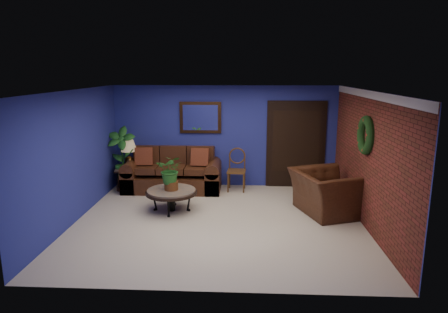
{
  "coord_description": "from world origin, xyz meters",
  "views": [
    {
      "loc": [
        0.47,
        -7.25,
        2.87
      ],
      "look_at": [
        0.08,
        0.55,
        1.17
      ],
      "focal_mm": 32.0,
      "sensor_mm": 36.0,
      "label": 1
    }
  ],
  "objects_px": {
    "end_table": "(130,172)",
    "armchair": "(326,193)",
    "sofa": "(173,175)",
    "table_lamp": "(129,150)",
    "coffee_table": "(171,192)",
    "side_chair": "(237,167)"
  },
  "relations": [
    {
      "from": "coffee_table",
      "to": "side_chair",
      "type": "distance_m",
      "value": 2.06
    },
    {
      "from": "sofa",
      "to": "armchair",
      "type": "xyz_separation_m",
      "value": [
        3.39,
        -1.5,
        0.09
      ]
    },
    {
      "from": "sofa",
      "to": "coffee_table",
      "type": "height_order",
      "value": "sofa"
    },
    {
      "from": "sofa",
      "to": "coffee_table",
      "type": "xyz_separation_m",
      "value": [
        0.23,
        -1.53,
        0.05
      ]
    },
    {
      "from": "sofa",
      "to": "table_lamp",
      "type": "bearing_deg",
      "value": -177.97
    },
    {
      "from": "sofa",
      "to": "table_lamp",
      "type": "height_order",
      "value": "table_lamp"
    },
    {
      "from": "coffee_table",
      "to": "armchair",
      "type": "distance_m",
      "value": 3.16
    },
    {
      "from": "coffee_table",
      "to": "table_lamp",
      "type": "bearing_deg",
      "value": 130.78
    },
    {
      "from": "sofa",
      "to": "end_table",
      "type": "bearing_deg",
      "value": -177.97
    },
    {
      "from": "coffee_table",
      "to": "armchair",
      "type": "height_order",
      "value": "armchair"
    },
    {
      "from": "table_lamp",
      "to": "side_chair",
      "type": "distance_m",
      "value": 2.64
    },
    {
      "from": "end_table",
      "to": "armchair",
      "type": "distance_m",
      "value": 4.69
    },
    {
      "from": "sofa",
      "to": "end_table",
      "type": "xyz_separation_m",
      "value": [
        -1.06,
        -0.04,
        0.08
      ]
    },
    {
      "from": "coffee_table",
      "to": "sofa",
      "type": "bearing_deg",
      "value": 98.71
    },
    {
      "from": "armchair",
      "to": "coffee_table",
      "type": "bearing_deg",
      "value": 71.54
    },
    {
      "from": "end_table",
      "to": "table_lamp",
      "type": "bearing_deg",
      "value": 0.0
    },
    {
      "from": "end_table",
      "to": "armchair",
      "type": "height_order",
      "value": "armchair"
    },
    {
      "from": "sofa",
      "to": "coffee_table",
      "type": "distance_m",
      "value": 1.55
    },
    {
      "from": "coffee_table",
      "to": "armchair",
      "type": "bearing_deg",
      "value": 0.53
    },
    {
      "from": "coffee_table",
      "to": "armchair",
      "type": "relative_size",
      "value": 0.79
    },
    {
      "from": "side_chair",
      "to": "sofa",
      "type": "bearing_deg",
      "value": -175.03
    },
    {
      "from": "end_table",
      "to": "armchair",
      "type": "bearing_deg",
      "value": -18.24
    }
  ]
}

